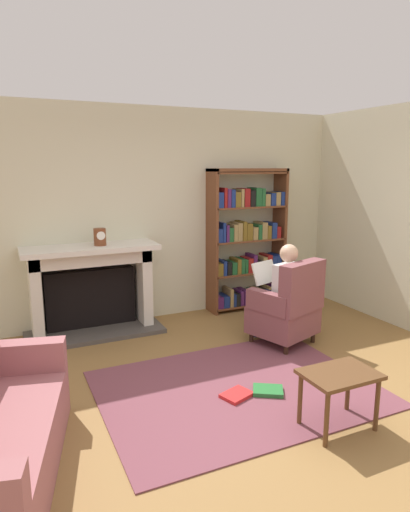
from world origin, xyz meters
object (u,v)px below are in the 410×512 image
fireplace (91,286)px  seated_reader (280,289)px  bookshelf (247,241)px  side_table (339,381)px  mantel_clock (100,237)px  armchair_reading (288,308)px

fireplace → seated_reader: 2.23m
bookshelf → side_table: 3.06m
fireplace → mantel_clock: (0.11, -0.10, 0.60)m
bookshelf → armchair_reading: 1.48m
fireplace → bookshelf: bookshelf is taller
fireplace → bookshelf: size_ratio=0.81×
bookshelf → armchair_reading: bookshelf is taller
bookshelf → side_table: bookshelf is taller
fireplace → seated_reader: size_ratio=1.39×
bookshelf → side_table: bearing=-106.6°
mantel_clock → side_table: 3.09m
fireplace → mantel_clock: mantel_clock is taller
armchair_reading → seated_reader: bearing=-90.0°
fireplace → armchair_reading: fireplace is taller
fireplace → side_table: 3.13m
mantel_clock → bookshelf: bookshelf is taller
bookshelf → armchair_reading: size_ratio=2.00×
armchair_reading → seated_reader: seated_reader is taller
armchair_reading → seated_reader: 0.23m
mantel_clock → side_table: mantel_clock is taller
armchair_reading → seated_reader: (-0.04, 0.11, 0.20)m
bookshelf → seated_reader: bookshelf is taller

